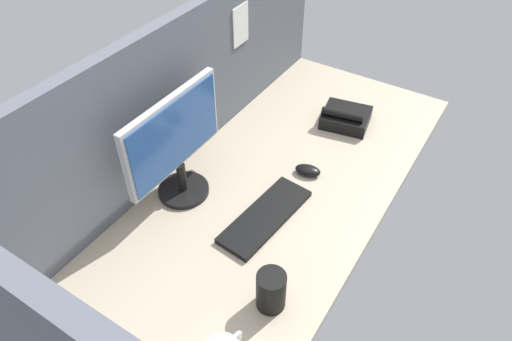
{
  "coord_description": "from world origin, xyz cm",
  "views": [
    {
      "loc": [
        -104.03,
        -60.48,
        118.23
      ],
      "look_at": [
        -7.13,
        0.0,
        14.0
      ],
      "focal_mm": 32.78,
      "sensor_mm": 36.0,
      "label": 1
    }
  ],
  "objects_px": {
    "monitor": "(176,144)",
    "desk_phone": "(346,117)",
    "mouse": "(308,170)",
    "keyboard": "(265,216)",
    "mug_black_travel": "(271,290)"
  },
  "relations": [
    {
      "from": "mug_black_travel",
      "to": "mouse",
      "type": "bearing_deg",
      "value": 16.91
    },
    {
      "from": "monitor",
      "to": "desk_phone",
      "type": "xyz_separation_m",
      "value": [
        0.68,
        -0.32,
        -0.19
      ]
    },
    {
      "from": "monitor",
      "to": "keyboard",
      "type": "bearing_deg",
      "value": -81.44
    },
    {
      "from": "desk_phone",
      "to": "mouse",
      "type": "bearing_deg",
      "value": -178.02
    },
    {
      "from": "mouse",
      "to": "desk_phone",
      "type": "xyz_separation_m",
      "value": [
        0.36,
        0.01,
        0.01
      ]
    },
    {
      "from": "keyboard",
      "to": "desk_phone",
      "type": "distance_m",
      "value": 0.63
    },
    {
      "from": "mug_black_travel",
      "to": "desk_phone",
      "type": "xyz_separation_m",
      "value": [
        0.9,
        0.18,
        -0.03
      ]
    },
    {
      "from": "mouse",
      "to": "keyboard",
      "type": "bearing_deg",
      "value": 164.86
    },
    {
      "from": "keyboard",
      "to": "mouse",
      "type": "distance_m",
      "value": 0.27
    },
    {
      "from": "monitor",
      "to": "keyboard",
      "type": "xyz_separation_m",
      "value": [
        0.05,
        -0.32,
        -0.21
      ]
    },
    {
      "from": "keyboard",
      "to": "mouse",
      "type": "height_order",
      "value": "mouse"
    },
    {
      "from": "keyboard",
      "to": "mug_black_travel",
      "type": "relative_size",
      "value": 2.87
    },
    {
      "from": "monitor",
      "to": "desk_phone",
      "type": "height_order",
      "value": "monitor"
    },
    {
      "from": "mouse",
      "to": "desk_phone",
      "type": "height_order",
      "value": "desk_phone"
    },
    {
      "from": "monitor",
      "to": "mug_black_travel",
      "type": "bearing_deg",
      "value": -113.88
    }
  ]
}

